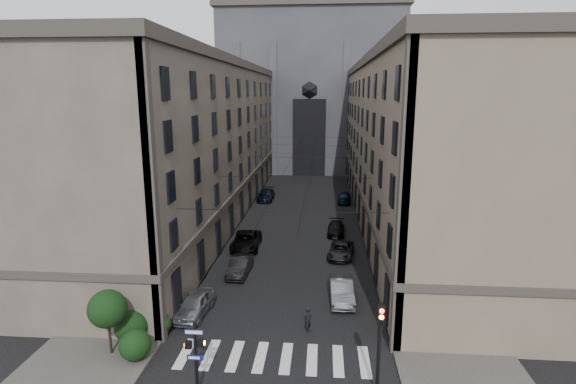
% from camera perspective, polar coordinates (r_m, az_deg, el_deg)
% --- Properties ---
extents(sidewalk_left, '(7.00, 80.00, 0.15)m').
position_cam_1_polar(sidewalk_left, '(57.80, -8.81, -2.69)').
color(sidewalk_left, '#383533').
rests_on(sidewalk_left, ground).
extents(sidewalk_right, '(7.00, 80.00, 0.15)m').
position_cam_1_polar(sidewalk_right, '(56.80, 12.30, -3.10)').
color(sidewalk_right, '#383533').
rests_on(sidewalk_right, ground).
extents(zebra_crossing, '(11.00, 3.20, 0.01)m').
position_cam_1_polar(zebra_crossing, '(27.81, -1.87, -20.26)').
color(zebra_crossing, beige).
rests_on(zebra_crossing, ground).
extents(building_left, '(13.60, 60.60, 18.85)m').
position_cam_1_polar(building_left, '(56.88, -12.03, 6.45)').
color(building_left, '#4B443A').
rests_on(building_left, ground).
extents(building_right, '(13.60, 60.60, 18.85)m').
position_cam_1_polar(building_right, '(55.58, 15.77, 6.12)').
color(building_right, brown).
rests_on(building_right, ground).
extents(gothic_tower, '(35.00, 23.00, 58.00)m').
position_cam_1_polar(gothic_tower, '(93.28, 3.00, 14.15)').
color(gothic_tower, '#2D2D33').
rests_on(gothic_tower, ground).
extents(pedestrian_signal_left, '(1.02, 0.38, 4.00)m').
position_cam_1_polar(pedestrian_signal_left, '(24.30, -11.67, -19.38)').
color(pedestrian_signal_left, black).
rests_on(pedestrian_signal_left, ground).
extents(traffic_light_right, '(0.34, 0.50, 5.20)m').
position_cam_1_polar(traffic_light_right, '(23.51, 11.55, -17.79)').
color(traffic_light_right, black).
rests_on(traffic_light_right, ground).
extents(shrub_cluster, '(3.90, 4.40, 3.90)m').
position_cam_1_polar(shrub_cluster, '(29.09, -19.89, -15.40)').
color(shrub_cluster, black).
rests_on(shrub_cluster, sidewalk_left).
extents(tram_wires, '(14.00, 60.00, 0.43)m').
position_cam_1_polar(tram_wires, '(54.50, 1.68, 4.24)').
color(tram_wires, black).
rests_on(tram_wires, ground).
extents(car_left_near, '(2.19, 4.62, 1.53)m').
position_cam_1_polar(car_left_near, '(32.56, -11.76, -13.82)').
color(car_left_near, gray).
rests_on(car_left_near, ground).
extents(car_left_midnear, '(1.73, 4.52, 1.47)m').
position_cam_1_polar(car_left_midnear, '(38.67, -6.14, -9.31)').
color(car_left_midnear, black).
rests_on(car_left_midnear, ground).
extents(car_left_midfar, '(2.80, 5.78, 1.58)m').
position_cam_1_polar(car_left_midfar, '(44.66, -5.33, -6.19)').
color(car_left_midfar, black).
rests_on(car_left_midfar, ground).
extents(car_left_far, '(2.22, 5.28, 1.52)m').
position_cam_1_polar(car_left_far, '(64.29, -2.82, -0.38)').
color(car_left_far, black).
rests_on(car_left_far, ground).
extents(car_right_near, '(1.83, 4.81, 1.56)m').
position_cam_1_polar(car_right_near, '(34.14, 6.80, -12.31)').
color(car_right_near, slate).
rests_on(car_right_near, ground).
extents(car_right_midnear, '(2.81, 4.99, 1.32)m').
position_cam_1_polar(car_right_midnear, '(42.57, 6.75, -7.36)').
color(car_right_midnear, black).
rests_on(car_right_midnear, ground).
extents(car_right_midfar, '(2.05, 4.54, 1.29)m').
position_cam_1_polar(car_right_midfar, '(49.20, 6.12, -4.62)').
color(car_right_midfar, black).
rests_on(car_right_midfar, ground).
extents(car_right_far, '(2.05, 4.44, 1.47)m').
position_cam_1_polar(car_right_far, '(63.18, 7.16, -0.71)').
color(car_right_far, black).
rests_on(car_right_far, ground).
extents(pedestrian, '(0.58, 0.74, 1.77)m').
position_cam_1_polar(pedestrian, '(29.82, 2.60, -15.87)').
color(pedestrian, black).
rests_on(pedestrian, ground).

